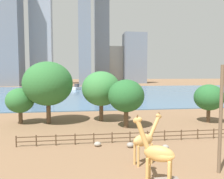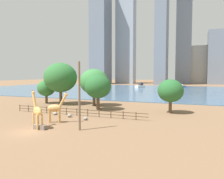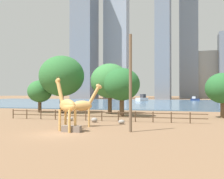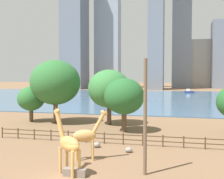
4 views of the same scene
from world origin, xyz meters
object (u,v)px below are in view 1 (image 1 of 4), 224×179
at_px(tree_right_tall, 209,98).
at_px(tree_right_small, 126,96).
at_px(giraffe_companion, 157,153).
at_px(boulder_near_fence, 98,144).
at_px(boat_sailboat, 116,87).
at_px(tree_left_small, 101,89).
at_px(giraffe_tall, 145,140).
at_px(tree_center_broad, 20,101).
at_px(boat_ferry, 76,88).
at_px(boulder_by_pole, 130,145).
at_px(utility_pole, 221,120).
at_px(boulder_small, 166,147).
at_px(tree_left_large, 48,84).

distance_m(tree_right_tall, tree_right_small, 14.51).
height_order(giraffe_companion, boulder_near_fence, giraffe_companion).
relative_size(boulder_near_fence, boat_sailboat, 0.20).
height_order(tree_left_small, boat_sailboat, tree_left_small).
xyz_separation_m(giraffe_tall, tree_center_broad, (-15.74, 18.12, 1.61)).
bearing_deg(boat_ferry, tree_left_small, 26.93).
relative_size(boulder_by_pole, tree_left_small, 0.09).
distance_m(boulder_near_fence, tree_right_small, 10.44).
bearing_deg(boulder_near_fence, boulder_by_pole, -13.60).
height_order(utility_pole, boulder_small, utility_pole).
relative_size(giraffe_tall, boat_ferry, 0.69).
height_order(tree_center_broad, boat_sailboat, tree_center_broad).
bearing_deg(tree_left_small, boat_sailboat, 79.43).
bearing_deg(boat_sailboat, tree_center_broad, -107.15).
distance_m(giraffe_companion, boat_ferry, 92.84).
distance_m(boulder_small, tree_left_small, 17.02).
distance_m(giraffe_companion, boat_sailboat, 104.79).
distance_m(tree_center_broad, tree_right_tall, 31.30).
xyz_separation_m(utility_pole, tree_left_small, (-8.03, 21.07, 1.13)).
distance_m(tree_left_large, tree_center_broad, 5.30).
bearing_deg(giraffe_companion, boulder_by_pole, -57.58).
bearing_deg(tree_right_small, tree_left_small, 123.27).
relative_size(utility_pole, boulder_near_fence, 11.23).
bearing_deg(boat_sailboat, tree_right_tall, -86.23).
bearing_deg(boulder_by_pole, giraffe_tall, -85.27).
distance_m(utility_pole, boulder_by_pole, 10.22).
bearing_deg(tree_left_small, giraffe_companion, -84.47).
height_order(giraffe_tall, tree_left_small, tree_left_small).
distance_m(boulder_near_fence, boat_sailboat, 96.26).
distance_m(tree_right_small, boat_ferry, 75.99).
relative_size(utility_pole, boulder_small, 12.41).
height_order(boulder_near_fence, tree_right_small, tree_right_small).
bearing_deg(utility_pole, boat_sailboat, 85.98).
relative_size(tree_left_large, tree_center_broad, 1.73).
xyz_separation_m(giraffe_tall, boat_ferry, (-8.47, 88.61, -1.08)).
bearing_deg(utility_pole, boulder_small, 111.07).
relative_size(giraffe_companion, tree_left_large, 0.51).
relative_size(boulder_by_pole, boulder_small, 1.06).
height_order(utility_pole, boat_ferry, utility_pole).
xyz_separation_m(utility_pole, tree_left_large, (-16.84, 20.49, 2.08)).
bearing_deg(tree_right_tall, giraffe_tall, -136.19).
xyz_separation_m(tree_right_small, boat_ferry, (-9.43, 75.31, -3.71)).
xyz_separation_m(utility_pole, boulder_by_pole, (-6.00, 7.11, -4.23)).
bearing_deg(giraffe_companion, tree_right_tall, -98.45).
height_order(boulder_near_fence, tree_left_large, tree_left_large).
bearing_deg(boat_ferry, boulder_small, 29.86).
bearing_deg(boat_ferry, giraffe_companion, 27.07).
height_order(giraffe_companion, boat_sailboat, giraffe_companion).
distance_m(boulder_by_pole, tree_right_small, 10.05).
xyz_separation_m(tree_left_large, boat_ferry, (2.73, 70.77, -5.43)).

